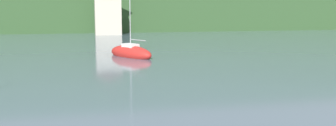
% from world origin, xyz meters
% --- Properties ---
extents(wooded_hillside, '(352.00, 71.83, 37.95)m').
position_xyz_m(wooded_hillside, '(21.04, 145.33, 8.80)').
color(wooded_hillside, '#2D4C28').
rests_on(wooded_hillside, ground_plane).
extents(shore_building_central, '(6.14, 4.78, 10.77)m').
position_xyz_m(shore_building_central, '(0.00, 99.20, 5.23)').
color(shore_building_central, '#BCB29E').
rests_on(shore_building_central, ground_plane).
extents(sailboat_far_0, '(5.71, 7.65, 11.25)m').
position_xyz_m(sailboat_far_0, '(-0.08, 57.47, 0.49)').
color(sailboat_far_0, red).
rests_on(sailboat_far_0, ground_plane).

